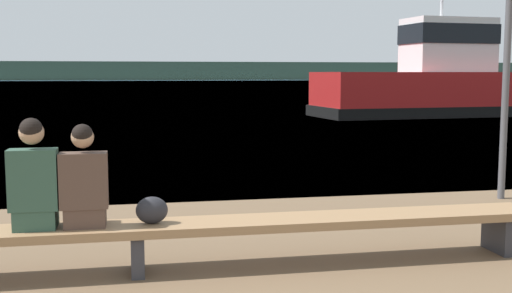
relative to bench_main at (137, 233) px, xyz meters
The scene contains 8 objects.
water_surface 123.20m from the bench_main, 89.72° to the left, with size 240.00×240.00×0.00m, color teal.
far_shoreline 180.37m from the bench_main, 89.81° to the left, with size 600.00×12.00×5.05m, color #2D3D2D.
bench_main is the anchor object (origin of this frame).
person_left 1.04m from the bench_main, behind, with size 0.42×0.36×1.00m.
person_right 0.67m from the bench_main, behind, with size 0.42×0.35×0.94m.
shopping_bag 0.25m from the bench_main, ahead, with size 0.30×0.20×0.25m.
tugboat_red 24.13m from the bench_main, 56.72° to the left, with size 11.01×4.51×7.58m.
deck_lamp_post 6.13m from the bench_main, 25.79° to the left, with size 0.24×0.24×3.16m.
Camera 1 is at (-0.64, -2.35, 1.85)m, focal length 45.00 mm.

